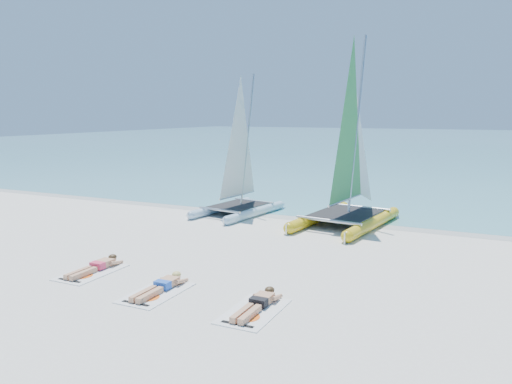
% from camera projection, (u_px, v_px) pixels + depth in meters
% --- Properties ---
extents(ground, '(140.00, 140.00, 0.00)m').
position_uv_depth(ground, '(230.00, 250.00, 15.01)').
color(ground, silver).
rests_on(ground, ground).
extents(sea, '(140.00, 115.00, 0.01)m').
position_uv_depth(sea, '(439.00, 142.00, 71.23)').
color(sea, '#7EBDD2').
rests_on(sea, ground).
extents(wet_sand_strip, '(140.00, 1.40, 0.01)m').
position_uv_depth(wet_sand_strip, '(295.00, 216.00, 19.92)').
color(wet_sand_strip, beige).
rests_on(wet_sand_strip, ground).
extents(catamaran_blue, '(2.67, 4.57, 5.89)m').
position_uv_depth(catamaran_blue, '(239.00, 171.00, 20.21)').
color(catamaran_blue, '#AEC3E5').
rests_on(catamaran_blue, ground).
extents(catamaran_yellow, '(3.20, 5.77, 7.19)m').
position_uv_depth(catamaran_yellow, '(353.00, 163.00, 18.46)').
color(catamaran_yellow, '#EEA719').
rests_on(catamaran_yellow, ground).
extents(towel_a, '(1.00, 1.85, 0.02)m').
position_uv_depth(towel_a, '(92.00, 272.00, 12.92)').
color(towel_a, white).
rests_on(towel_a, ground).
extents(sunbather_a, '(0.37, 1.73, 0.26)m').
position_uv_depth(sunbather_a, '(97.00, 266.00, 13.08)').
color(sunbather_a, '#E0A375').
rests_on(sunbather_a, towel_a).
extents(towel_b, '(1.00, 1.85, 0.02)m').
position_uv_depth(towel_b, '(157.00, 293.00, 11.45)').
color(towel_b, white).
rests_on(towel_b, ground).
extents(sunbather_b, '(0.37, 1.73, 0.26)m').
position_uv_depth(sunbather_b, '(161.00, 286.00, 11.61)').
color(sunbather_b, '#E0A375').
rests_on(sunbather_b, towel_b).
extents(towel_c, '(1.00, 1.85, 0.02)m').
position_uv_depth(towel_c, '(254.00, 311.00, 10.38)').
color(towel_c, white).
rests_on(towel_c, ground).
extents(sunbather_c, '(0.37, 1.73, 0.26)m').
position_uv_depth(sunbather_c, '(258.00, 303.00, 10.54)').
color(sunbather_c, '#E0A375').
rests_on(sunbather_c, towel_c).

